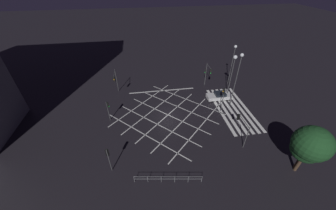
{
  "coord_description": "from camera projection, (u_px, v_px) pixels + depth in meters",
  "views": [
    {
      "loc": [
        -22.98,
        3.63,
        19.19
      ],
      "look_at": [
        0.0,
        0.0,
        1.98
      ],
      "focal_mm": 20.0,
      "sensor_mm": 36.0,
      "label": 1
    }
  ],
  "objects": [
    {
      "name": "waiting_car",
      "position": [
        219.0,
        96.0,
        33.45
      ],
      "size": [
        1.8,
        4.45,
        1.26
      ],
      "rotation": [
        0.0,
        0.0,
        1.57
      ],
      "color": "silver",
      "rests_on": "ground_plane"
    },
    {
      "name": "traffic_light_median_north",
      "position": [
        108.0,
        107.0,
        27.69
      ],
      "size": [
        0.36,
        0.39,
        3.4
      ],
      "rotation": [
        0.0,
        0.0,
        -1.57
      ],
      "color": "#424244",
      "rests_on": "ground_plane"
    },
    {
      "name": "pedestrian_railing",
      "position": [
        168.0,
        178.0,
        20.32
      ],
      "size": [
        1.2,
        7.34,
        1.05
      ],
      "rotation": [
        0.0,
        0.0,
        -1.73
      ],
      "color": "gray",
      "rests_on": "ground_plane"
    },
    {
      "name": "street_tree_near",
      "position": [
        307.0,
        148.0,
        20.17
      ],
      "size": [
        3.16,
        3.16,
        5.01
      ],
      "color": "#473323",
      "rests_on": "ground_plane"
    },
    {
      "name": "traffic_light_ne_main",
      "position": [
        115.0,
        79.0,
        32.78
      ],
      "size": [
        2.87,
        0.36,
        4.55
      ],
      "rotation": [
        0.0,
        0.0,
        3.14
      ],
      "color": "#424244",
      "rests_on": "ground_plane"
    },
    {
      "name": "street_lamp_west",
      "position": [
        238.0,
        70.0,
        28.43
      ],
      "size": [
        0.54,
        0.54,
        9.19
      ],
      "color": "#424244",
      "rests_on": "ground_plane"
    },
    {
      "name": "street_lamp_far",
      "position": [
        233.0,
        66.0,
        30.52
      ],
      "size": [
        0.63,
        0.63,
        7.97
      ],
      "color": "#424244",
      "rests_on": "ground_plane"
    },
    {
      "name": "street_tree_far",
      "position": [
        312.0,
        144.0,
        19.26
      ],
      "size": [
        3.82,
        3.82,
        6.45
      ],
      "color": "#473323",
      "rests_on": "ground_plane"
    },
    {
      "name": "traffic_light_se_main",
      "position": [
        208.0,
        72.0,
        34.93
      ],
      "size": [
        2.44,
        0.36,
        4.6
      ],
      "rotation": [
        0.0,
        0.0,
        3.14
      ],
      "color": "#424244",
      "rests_on": "ground_plane"
    },
    {
      "name": "traffic_light_sw_main",
      "position": [
        242.0,
        124.0,
        24.45
      ],
      "size": [
        3.03,
        0.36,
        3.55
      ],
      "color": "#424244",
      "rests_on": "ground_plane"
    },
    {
      "name": "street_lamp_east",
      "position": [
        233.0,
        57.0,
        34.86
      ],
      "size": [
        0.54,
        0.54,
        7.88
      ],
      "color": "#424244",
      "rests_on": "ground_plane"
    },
    {
      "name": "ground_plane",
      "position": [
        168.0,
        115.0,
        30.11
      ],
      "size": [
        200.0,
        200.0,
        0.0
      ],
      "primitive_type": "plane",
      "color": "black"
    },
    {
      "name": "traffic_light_median_south",
      "position": [
        223.0,
        95.0,
        29.0
      ],
      "size": [
        0.36,
        0.39,
        4.4
      ],
      "rotation": [
        0.0,
        0.0,
        1.57
      ],
      "color": "#424244",
      "rests_on": "ground_plane"
    },
    {
      "name": "road_markings",
      "position": [
        206.0,
        109.0,
        31.28
      ],
      "size": [
        18.65,
        22.81,
        0.01
      ],
      "color": "silver",
      "rests_on": "ground_plane"
    },
    {
      "name": "traffic_light_nw_main",
      "position": [
        108.0,
        156.0,
        20.49
      ],
      "size": [
        0.39,
        0.36,
        3.54
      ],
      "color": "#424244",
      "rests_on": "ground_plane"
    },
    {
      "name": "traffic_light_se_cross",
      "position": [
        206.0,
        73.0,
        36.49
      ],
      "size": [
        0.36,
        0.39,
        3.45
      ],
      "rotation": [
        0.0,
        0.0,
        1.57
      ],
      "color": "#424244",
      "rests_on": "ground_plane"
    }
  ]
}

